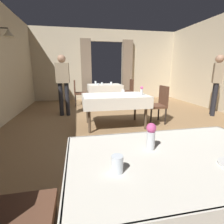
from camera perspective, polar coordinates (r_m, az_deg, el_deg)
name	(u,v)px	position (r m, az deg, el deg)	size (l,w,h in m)	color
ground	(137,127)	(4.13, 8.14, -4.91)	(10.08, 10.08, 0.00)	olive
wall_back	(107,65)	(7.98, -1.73, 15.27)	(6.40, 0.27, 3.00)	beige
dining_table_near	(176,166)	(1.34, 20.43, -16.35)	(1.50, 0.94, 0.75)	#4C3D2D
dining_table_mid	(115,99)	(4.02, 0.99, 4.47)	(1.49, 0.98, 0.75)	#4C3D2D
dining_table_far	(105,87)	(6.89, -2.49, 8.33)	(1.31, 1.03, 0.75)	#4C3D2D
chair_mid_right	(159,103)	(4.46, 15.22, 2.99)	(0.45, 0.44, 0.93)	black
chair_far_left	(78,91)	(6.74, -11.18, 6.74)	(0.44, 0.44, 0.93)	black
chair_far_right	(129,90)	(7.24, 5.59, 7.41)	(0.44, 0.44, 0.93)	black
flower_vase_near	(151,135)	(1.28, 12.74, -7.59)	(0.07, 0.07, 0.20)	silver
glass_near_c	(117,164)	(1.01, 1.78, -16.86)	(0.07, 0.07, 0.10)	silver
flower_vase_mid	(142,90)	(3.97, 9.79, 7.05)	(0.07, 0.07, 0.21)	silver
glass_mid_b	(123,92)	(4.25, 3.67, 6.78)	(0.07, 0.07, 0.10)	silver
plate_mid_c	(134,92)	(4.44, 7.39, 6.46)	(0.22, 0.22, 0.01)	white
plate_mid_d	(112,94)	(4.07, -0.05, 5.91)	(0.22, 0.22, 0.01)	white
glass_far_a	(102,83)	(6.96, -3.34, 9.46)	(0.07, 0.07, 0.08)	silver
glass_far_b	(96,82)	(7.14, -5.45, 9.70)	(0.08, 0.08, 0.12)	silver
glass_far_c	(111,83)	(6.79, -0.29, 9.50)	(0.08, 0.08, 0.11)	silver
glass_far_d	(98,84)	(6.49, -4.64, 9.14)	(0.06, 0.06, 0.08)	silver
person_waiter_by_doorway	(217,80)	(5.80, 31.33, 8.95)	(0.38, 0.42, 1.72)	black
person_diner_standing_aside	(63,80)	(5.15, -15.92, 10.04)	(0.37, 0.24, 1.72)	black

